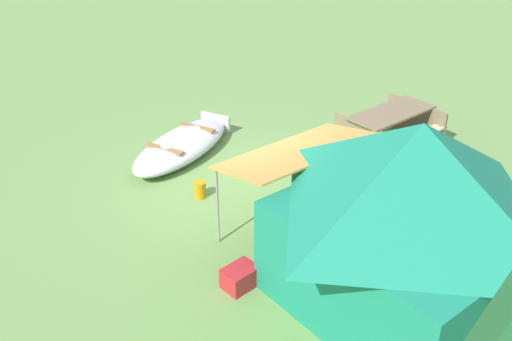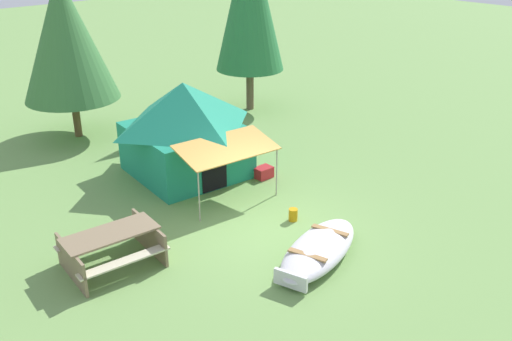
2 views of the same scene
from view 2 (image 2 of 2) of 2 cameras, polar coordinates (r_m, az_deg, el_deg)
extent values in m
plane|color=#6C974E|center=(13.44, 1.09, -5.68)|extent=(80.00, 80.00, 0.00)
ellipsoid|color=silver|center=(12.22, 6.39, -7.97)|extent=(3.08, 1.93, 0.45)
ellipsoid|color=#474648|center=(12.20, 6.40, -7.83)|extent=(2.82, 1.73, 0.16)
cube|color=olive|center=(12.58, 7.52, -6.04)|extent=(0.39, 0.86, 0.04)
cube|color=olive|center=(11.67, 5.25, -8.53)|extent=(0.39, 0.86, 0.04)
cube|color=silver|center=(11.20, 3.53, -11.05)|extent=(0.29, 0.71, 0.34)
cube|color=#1C8666|center=(16.03, -7.11, 2.09)|extent=(3.09, 3.19, 1.42)
pyramid|color=#1C8666|center=(15.58, -7.36, 6.64)|extent=(3.33, 3.44, 1.25)
cube|color=black|center=(14.90, -4.26, -0.01)|extent=(0.76, 0.11, 1.14)
cube|color=gold|center=(14.07, -2.98, 2.38)|extent=(2.64, 1.51, 0.29)
cylinder|color=gray|center=(14.62, 2.11, -0.12)|extent=(0.04, 0.04, 1.35)
cylinder|color=gray|center=(13.41, -5.81, -2.60)|extent=(0.04, 0.04, 1.35)
cube|color=#7E6B4F|center=(12.02, -14.61, -6.22)|extent=(2.01, 1.00, 0.04)
cube|color=beige|center=(11.69, -13.18, -8.95)|extent=(1.96, 0.44, 0.04)
cube|color=beige|center=(12.70, -15.59, -6.35)|extent=(1.96, 0.44, 0.04)
cube|color=#7E6B4F|center=(11.99, -18.25, -9.01)|extent=(0.20, 1.52, 0.75)
cube|color=#7E6B4F|center=(12.50, -10.76, -6.64)|extent=(0.20, 1.52, 0.75)
cube|color=red|center=(15.82, 0.77, -0.19)|extent=(0.50, 0.38, 0.32)
cylinder|color=orange|center=(13.64, 3.79, -4.50)|extent=(0.25, 0.25, 0.31)
cylinder|color=brown|center=(21.51, -0.61, 8.27)|extent=(0.28, 0.28, 1.56)
cylinder|color=brown|center=(19.66, -17.76, 5.17)|extent=(0.25, 0.25, 1.31)
cone|color=#3B733A|center=(19.01, -18.78, 12.69)|extent=(3.03, 3.03, 3.96)
camera|label=1|loc=(20.78, 0.73, 20.68)|focal=39.80mm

